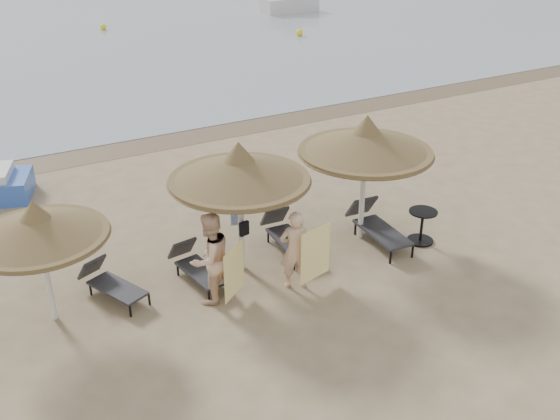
% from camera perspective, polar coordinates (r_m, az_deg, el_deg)
% --- Properties ---
extents(ground, '(160.00, 160.00, 0.00)m').
position_cam_1_polar(ground, '(13.42, -1.77, -6.98)').
color(ground, '#968160').
rests_on(ground, ground).
extents(wet_sand_strip, '(200.00, 1.60, 0.01)m').
position_cam_1_polar(wet_sand_strip, '(21.33, -13.60, 5.58)').
color(wet_sand_strip, brown).
rests_on(wet_sand_strip, ground).
extents(palapa_left, '(2.60, 2.60, 2.58)m').
position_cam_1_polar(palapa_left, '(12.22, -21.32, -1.43)').
color(palapa_left, silver).
rests_on(palapa_left, ground).
extents(palapa_center, '(3.03, 3.03, 3.00)m').
position_cam_1_polar(palapa_center, '(12.95, -3.76, 3.72)').
color(palapa_center, silver).
rests_on(palapa_center, ground).
extents(palapa_right, '(3.13, 3.13, 3.10)m').
position_cam_1_polar(palapa_right, '(14.35, 7.87, 6.21)').
color(palapa_right, silver).
rests_on(palapa_right, ground).
extents(lounger_far_left, '(1.16, 1.73, 0.74)m').
position_cam_1_polar(lounger_far_left, '(13.41, -15.30, -6.36)').
color(lounger_far_left, black).
rests_on(lounger_far_left, ground).
extents(lounger_near_left, '(0.81, 1.77, 0.76)m').
position_cam_1_polar(lounger_near_left, '(13.60, -7.69, -5.02)').
color(lounger_near_left, black).
rests_on(lounger_near_left, ground).
extents(lounger_near_right, '(0.72, 1.87, 0.82)m').
position_cam_1_polar(lounger_near_right, '(14.64, 0.52, -2.15)').
color(lounger_near_right, black).
rests_on(lounger_near_right, ground).
extents(lounger_far_right, '(0.80, 2.05, 0.90)m').
position_cam_1_polar(lounger_far_right, '(15.12, 8.77, -1.34)').
color(lounger_far_right, black).
rests_on(lounger_far_right, ground).
extents(side_table, '(0.68, 0.68, 0.82)m').
position_cam_1_polar(side_table, '(15.26, 12.82, -1.55)').
color(side_table, black).
rests_on(side_table, ground).
extents(person_left, '(1.22, 0.99, 2.29)m').
position_cam_1_polar(person_left, '(12.47, -6.43, -3.80)').
color(person_left, '#DEB391').
rests_on(person_left, ground).
extents(person_right, '(1.11, 0.92, 2.06)m').
position_cam_1_polar(person_right, '(12.89, 1.37, -3.12)').
color(person_right, '#DEB391').
rests_on(person_right, ground).
extents(towel_left, '(0.65, 0.47, 1.10)m').
position_cam_1_polar(towel_left, '(12.51, -4.22, -5.63)').
color(towel_left, yellow).
rests_on(towel_left, ground).
extents(towel_right, '(0.84, 0.23, 1.20)m').
position_cam_1_polar(towel_right, '(12.96, 3.26, -3.99)').
color(towel_right, yellow).
rests_on(towel_right, ground).
extents(bag_patterned, '(0.30, 0.20, 0.37)m').
position_cam_1_polar(bag_patterned, '(13.61, -3.94, -0.63)').
color(bag_patterned, silver).
rests_on(bag_patterned, ground).
extents(bag_dark, '(0.24, 0.12, 0.32)m').
position_cam_1_polar(bag_dark, '(13.39, -3.30, -1.71)').
color(bag_dark, black).
rests_on(bag_dark, ground).
extents(buoy_mid, '(0.38, 0.38, 0.38)m').
position_cam_1_polar(buoy_mid, '(41.69, -15.87, 15.80)').
color(buoy_mid, yellow).
rests_on(buoy_mid, ground).
extents(buoy_right, '(0.41, 0.41, 0.41)m').
position_cam_1_polar(buoy_right, '(38.38, 1.79, 15.90)').
color(buoy_right, yellow).
rests_on(buoy_right, ground).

